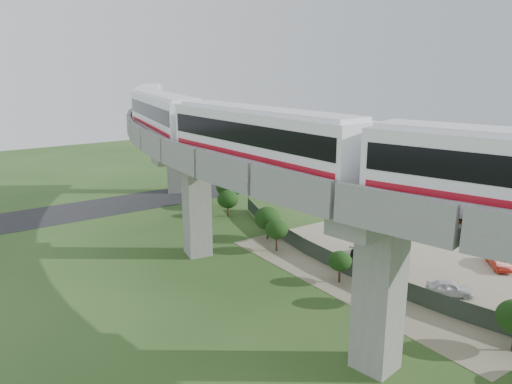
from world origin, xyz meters
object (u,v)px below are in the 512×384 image
metro_train (235,124)px  car_dark (368,248)px  car_white (450,288)px  car_red (499,260)px

metro_train → car_dark: size_ratio=14.51×
metro_train → car_dark: (12.71, -1.73, -11.66)m
car_dark → car_white: bearing=158.0°
metro_train → car_dark: bearing=-7.8°
car_white → car_dark: car_dark is taller
metro_train → car_white: metro_train is taller
metro_train → car_red: bearing=-26.5°
car_white → car_red: 8.02m
car_white → car_dark: bearing=40.1°
metro_train → car_red: metro_train is taller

